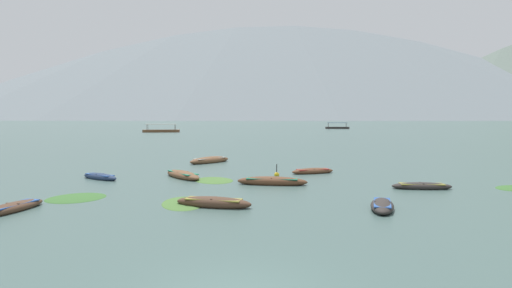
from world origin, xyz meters
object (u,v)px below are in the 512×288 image
at_px(rowboat_0, 214,203).
at_px(rowboat_1, 210,160).
at_px(ferry_0, 161,131).
at_px(rowboat_2, 422,186).
at_px(mooring_buoy, 277,174).
at_px(rowboat_3, 100,177).
at_px(ferry_1, 337,128).
at_px(rowboat_5, 183,175).
at_px(rowboat_4, 382,206).
at_px(rowboat_8, 13,208).
at_px(rowboat_6, 313,171).
at_px(rowboat_7, 272,181).

xyz_separation_m(rowboat_0, rowboat_1, (-1.42, 18.80, 0.04)).
bearing_deg(ferry_0, rowboat_2, -71.55).
bearing_deg(rowboat_0, mooring_buoy, 68.90).
distance_m(rowboat_3, ferry_1, 135.95).
bearing_deg(rowboat_5, rowboat_4, -45.25).
bearing_deg(rowboat_0, rowboat_2, 20.11).
relative_size(rowboat_8, mooring_buoy, 3.76).
distance_m(rowboat_0, ferry_0, 103.11).
xyz_separation_m(rowboat_3, rowboat_6, (14.67, 2.20, 0.00)).
relative_size(rowboat_3, rowboat_4, 0.99).
distance_m(rowboat_1, ferry_1, 124.47).
distance_m(rowboat_0, rowboat_6, 12.99).
relative_size(rowboat_1, rowboat_7, 0.93).
bearing_deg(ferry_0, rowboat_7, -75.90).
xyz_separation_m(rowboat_5, ferry_0, (-17.99, 91.65, 0.26)).
distance_m(rowboat_3, rowboat_7, 11.60).
bearing_deg(rowboat_3, mooring_buoy, 4.96).
distance_m(rowboat_6, rowboat_8, 19.28).
height_order(rowboat_2, mooring_buoy, mooring_buoy).
height_order(rowboat_2, ferry_1, ferry_1).
xyz_separation_m(rowboat_3, rowboat_5, (5.42, 0.40, 0.03)).
height_order(rowboat_0, rowboat_6, rowboat_0).
xyz_separation_m(rowboat_4, rowboat_5, (-10.16, 10.25, 0.03)).
xyz_separation_m(rowboat_7, mooring_buoy, (0.65, 3.84, -0.10)).
height_order(rowboat_7, ferry_1, ferry_1).
relative_size(ferry_1, mooring_buoy, 9.85).
height_order(rowboat_3, rowboat_8, rowboat_3).
xyz_separation_m(rowboat_2, rowboat_4, (-4.13, -5.15, 0.01)).
bearing_deg(mooring_buoy, rowboat_2, -36.28).
xyz_separation_m(rowboat_2, rowboat_8, (-20.37, -4.79, 0.00)).
height_order(rowboat_3, mooring_buoy, mooring_buoy).
bearing_deg(rowboat_3, rowboat_2, -13.40).
xyz_separation_m(ferry_0, mooring_buoy, (24.48, -91.03, -0.35)).
height_order(rowboat_5, rowboat_7, rowboat_7).
distance_m(ferry_0, mooring_buoy, 94.26).
xyz_separation_m(rowboat_0, rowboat_6, (6.62, 11.17, -0.02)).
height_order(rowboat_4, rowboat_5, rowboat_5).
distance_m(rowboat_0, rowboat_1, 18.85).
distance_m(rowboat_2, rowboat_8, 20.92).
bearing_deg(ferry_1, rowboat_8, -109.16).
xyz_separation_m(rowboat_1, rowboat_5, (-1.21, -9.43, -0.03)).
bearing_deg(mooring_buoy, rowboat_7, -99.58).
bearing_deg(rowboat_8, mooring_buoy, 39.95).
xyz_separation_m(rowboat_4, rowboat_8, (-16.24, 0.36, -0.00)).
relative_size(rowboat_5, mooring_buoy, 4.61).
bearing_deg(rowboat_2, rowboat_0, -159.89).
distance_m(rowboat_0, rowboat_4, 7.59).
bearing_deg(rowboat_1, rowboat_8, -110.67).
bearing_deg(rowboat_1, rowboat_7, -69.90).
height_order(ferry_0, ferry_1, same).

